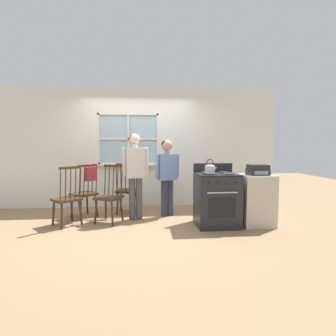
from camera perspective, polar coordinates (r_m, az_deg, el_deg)
ground_plane at (r=4.89m, az=-6.42°, el=-11.88°), size 16.00×16.00×0.00m
wall_back at (r=6.08m, az=-6.13°, el=4.17°), size 6.40×0.16×2.70m
chair_by_window at (r=5.38m, az=-17.73°, el=-5.37°), size 0.58×0.58×1.06m
chair_near_wall at (r=4.94m, az=-12.66°, el=-6.16°), size 0.55×0.54×1.06m
chair_center_cluster at (r=5.54m, az=-8.93°, el=-4.92°), size 0.47×0.46×1.06m
chair_near_stove at (r=4.96m, az=-21.11°, el=-6.34°), size 0.58×0.58×1.06m
person_elderly_left at (r=4.97m, az=-7.14°, el=-0.19°), size 0.51×0.26×1.63m
person_teen_center at (r=5.20m, az=-0.20°, el=-0.34°), size 0.51×0.29×1.52m
stove at (r=4.71m, az=10.54°, el=-6.64°), size 0.72×0.68×1.08m
kettle at (r=4.46m, az=9.11°, el=-0.10°), size 0.21×0.17×0.25m
potted_plant at (r=6.01m, az=-8.70°, el=1.53°), size 0.17×0.17×0.28m
handbag at (r=5.13m, az=-16.48°, el=-1.16°), size 0.25×0.25×0.31m
side_counter at (r=4.91m, az=18.69°, el=-6.62°), size 0.55×0.50×0.90m
stereo at (r=4.81m, az=18.97°, el=-0.38°), size 0.34×0.29×0.18m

